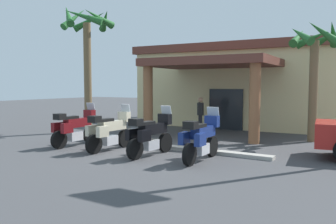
{
  "coord_description": "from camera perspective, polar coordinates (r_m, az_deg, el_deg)",
  "views": [
    {
      "loc": [
        6.93,
        -10.09,
        2.32
      ],
      "look_at": [
        -0.62,
        2.18,
        1.2
      ],
      "focal_mm": 37.54,
      "sensor_mm": 36.0,
      "label": 1
    }
  ],
  "objects": [
    {
      "name": "palm_tree_roadside",
      "position": [
        17.77,
        -13.03,
        11.52
      ],
      "size": [
        2.64,
        2.73,
        6.28
      ],
      "color": "brown",
      "rests_on": "ground_plane"
    },
    {
      "name": "palm_tree_near_portico",
      "position": [
        15.48,
        22.72,
        8.72
      ],
      "size": [
        2.09,
        2.16,
        4.85
      ],
      "color": "brown",
      "rests_on": "ground_plane"
    },
    {
      "name": "motorcycle_cream",
      "position": [
        12.53,
        -9.49,
        -3.05
      ],
      "size": [
        0.72,
        2.21,
        1.61
      ],
      "rotation": [
        0.0,
        0.0,
        1.52
      ],
      "color": "black",
      "rests_on": "ground_plane"
    },
    {
      "name": "ground_plane",
      "position": [
        12.46,
        -2.85,
        -6.29
      ],
      "size": [
        80.0,
        80.0,
        0.0
      ],
      "primitive_type": "plane",
      "color": "#424244"
    },
    {
      "name": "motel_building",
      "position": [
        21.36,
        12.31,
        4.32
      ],
      "size": [
        11.79,
        11.17,
        4.53
      ],
      "rotation": [
        0.0,
        0.0,
        0.04
      ],
      "color": "beige",
      "rests_on": "ground_plane"
    },
    {
      "name": "pedestrian",
      "position": [
        17.02,
        5.28,
        -0.03
      ],
      "size": [
        0.38,
        0.43,
        1.72
      ],
      "rotation": [
        0.0,
        0.0,
        3.85
      ],
      "color": "black",
      "rests_on": "ground_plane"
    },
    {
      "name": "motorcycle_black",
      "position": [
        11.46,
        -2.89,
        -3.7
      ],
      "size": [
        0.74,
        2.21,
        1.61
      ],
      "rotation": [
        0.0,
        0.0,
        1.48
      ],
      "color": "black",
      "rests_on": "ground_plane"
    },
    {
      "name": "curb_strip",
      "position": [
        13.21,
        -2.51,
        -5.41
      ],
      "size": [
        9.01,
        0.36,
        0.12
      ],
      "primitive_type": "cube",
      "color": "#ADA89E",
      "rests_on": "ground_plane"
    },
    {
      "name": "motorcycle_maroon",
      "position": [
        13.76,
        -14.92,
        -2.47
      ],
      "size": [
        0.71,
        2.21,
        1.61
      ],
      "rotation": [
        0.0,
        0.0,
        1.55
      ],
      "color": "black",
      "rests_on": "ground_plane"
    },
    {
      "name": "motorcycle_blue",
      "position": [
        10.73,
        5.4,
        -4.27
      ],
      "size": [
        0.7,
        2.21,
        1.61
      ],
      "rotation": [
        0.0,
        0.0,
        1.57
      ],
      "color": "black",
      "rests_on": "ground_plane"
    }
  ]
}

